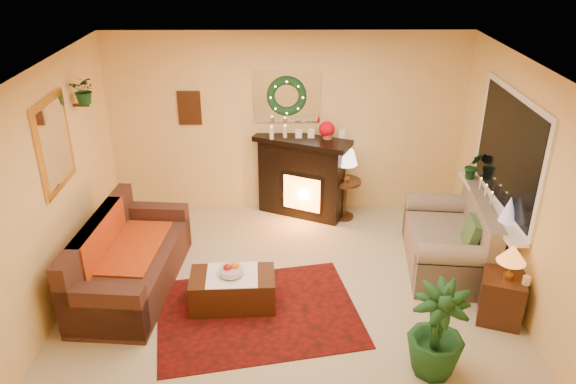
{
  "coord_description": "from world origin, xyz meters",
  "views": [
    {
      "loc": [
        -0.05,
        -5.3,
        3.85
      ],
      "look_at": [
        0.0,
        0.35,
        1.15
      ],
      "focal_mm": 35.0,
      "sensor_mm": 36.0,
      "label": 1
    }
  ],
  "objects_px": {
    "loveseat": "(448,235)",
    "side_table_round": "(344,197)",
    "fireplace": "(302,179)",
    "end_table_square": "(501,298)",
    "sofa": "(131,255)",
    "coffee_table": "(233,289)"
  },
  "relations": [
    {
      "from": "side_table_round",
      "to": "fireplace",
      "type": "bearing_deg",
      "value": 166.39
    },
    {
      "from": "fireplace",
      "to": "loveseat",
      "type": "height_order",
      "value": "fireplace"
    },
    {
      "from": "loveseat",
      "to": "side_table_round",
      "type": "bearing_deg",
      "value": 137.95
    },
    {
      "from": "fireplace",
      "to": "coffee_table",
      "type": "xyz_separation_m",
      "value": [
        -0.83,
        -2.21,
        -0.34
      ]
    },
    {
      "from": "sofa",
      "to": "loveseat",
      "type": "bearing_deg",
      "value": 11.38
    },
    {
      "from": "sofa",
      "to": "coffee_table",
      "type": "xyz_separation_m",
      "value": [
        1.19,
        -0.36,
        -0.22
      ]
    },
    {
      "from": "side_table_round",
      "to": "end_table_square",
      "type": "height_order",
      "value": "side_table_round"
    },
    {
      "from": "end_table_square",
      "to": "coffee_table",
      "type": "distance_m",
      "value": 2.89
    },
    {
      "from": "sofa",
      "to": "fireplace",
      "type": "height_order",
      "value": "fireplace"
    },
    {
      "from": "fireplace",
      "to": "loveseat",
      "type": "distance_m",
      "value": 2.25
    },
    {
      "from": "loveseat",
      "to": "coffee_table",
      "type": "distance_m",
      "value": 2.7
    },
    {
      "from": "side_table_round",
      "to": "end_table_square",
      "type": "relative_size",
      "value": 1.1
    },
    {
      "from": "side_table_round",
      "to": "coffee_table",
      "type": "bearing_deg",
      "value": -124.87
    },
    {
      "from": "coffee_table",
      "to": "loveseat",
      "type": "bearing_deg",
      "value": 14.52
    },
    {
      "from": "sofa",
      "to": "coffee_table",
      "type": "bearing_deg",
      "value": -12.2
    },
    {
      "from": "loveseat",
      "to": "side_table_round",
      "type": "relative_size",
      "value": 2.63
    },
    {
      "from": "loveseat",
      "to": "side_table_round",
      "type": "height_order",
      "value": "loveseat"
    },
    {
      "from": "fireplace",
      "to": "end_table_square",
      "type": "distance_m",
      "value": 3.23
    },
    {
      "from": "fireplace",
      "to": "coffee_table",
      "type": "distance_m",
      "value": 2.38
    },
    {
      "from": "fireplace",
      "to": "end_table_square",
      "type": "bearing_deg",
      "value": -25.9
    },
    {
      "from": "sofa",
      "to": "loveseat",
      "type": "xyz_separation_m",
      "value": [
        3.75,
        0.43,
        -0.01
      ]
    },
    {
      "from": "sofa",
      "to": "fireplace",
      "type": "xyz_separation_m",
      "value": [
        2.02,
        1.84,
        0.12
      ]
    }
  ]
}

